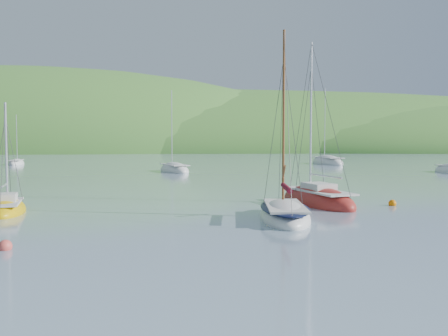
{
  "coord_description": "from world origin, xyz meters",
  "views": [
    {
      "loc": [
        0.63,
        -17.11,
        3.78
      ],
      "look_at": [
        1.96,
        8.0,
        2.35
      ],
      "focal_mm": 40.0,
      "sensor_mm": 36.0,
      "label": 1
    }
  ],
  "objects_px": {
    "daysailer_white": "(285,215)",
    "sloop_red": "(317,201)",
    "distant_sloop_a": "(174,170)",
    "sailboat_yellow": "(6,210)",
    "distant_sloop_b": "(327,163)",
    "distant_sloop_c": "(16,164)"
  },
  "relations": [
    {
      "from": "daysailer_white",
      "to": "sloop_red",
      "type": "relative_size",
      "value": 0.94
    },
    {
      "from": "distant_sloop_a",
      "to": "daysailer_white",
      "type": "bearing_deg",
      "value": -99.3
    },
    {
      "from": "sloop_red",
      "to": "sailboat_yellow",
      "type": "xyz_separation_m",
      "value": [
        -16.87,
        -2.4,
        -0.04
      ]
    },
    {
      "from": "sailboat_yellow",
      "to": "distant_sloop_b",
      "type": "height_order",
      "value": "distant_sloop_b"
    },
    {
      "from": "daysailer_white",
      "to": "sloop_red",
      "type": "distance_m",
      "value": 6.02
    },
    {
      "from": "distant_sloop_a",
      "to": "distant_sloop_b",
      "type": "height_order",
      "value": "distant_sloop_b"
    },
    {
      "from": "daysailer_white",
      "to": "sailboat_yellow",
      "type": "xyz_separation_m",
      "value": [
        -14.01,
        2.9,
        -0.06
      ]
    },
    {
      "from": "sloop_red",
      "to": "distant_sloop_b",
      "type": "relative_size",
      "value": 0.8
    },
    {
      "from": "distant_sloop_a",
      "to": "sailboat_yellow",
      "type": "bearing_deg",
      "value": -122.64
    },
    {
      "from": "distant_sloop_a",
      "to": "sloop_red",
      "type": "bearing_deg",
      "value": -92.39
    },
    {
      "from": "daysailer_white",
      "to": "distant_sloop_c",
      "type": "bearing_deg",
      "value": 124.54
    },
    {
      "from": "sailboat_yellow",
      "to": "distant_sloop_c",
      "type": "bearing_deg",
      "value": 95.11
    },
    {
      "from": "sloop_red",
      "to": "distant_sloop_b",
      "type": "bearing_deg",
      "value": 57.53
    },
    {
      "from": "daysailer_white",
      "to": "sloop_red",
      "type": "bearing_deg",
      "value": 65.78
    },
    {
      "from": "sloop_red",
      "to": "distant_sloop_c",
      "type": "xyz_separation_m",
      "value": [
        -34.47,
        48.57,
        -0.05
      ]
    },
    {
      "from": "distant_sloop_c",
      "to": "sailboat_yellow",
      "type": "bearing_deg",
      "value": -80.16
    },
    {
      "from": "distant_sloop_b",
      "to": "distant_sloop_c",
      "type": "bearing_deg",
      "value": 169.5
    },
    {
      "from": "daysailer_white",
      "to": "distant_sloop_b",
      "type": "height_order",
      "value": "distant_sloop_b"
    },
    {
      "from": "distant_sloop_b",
      "to": "sloop_red",
      "type": "bearing_deg",
      "value": -114.46
    },
    {
      "from": "sailboat_yellow",
      "to": "sloop_red",
      "type": "bearing_deg",
      "value": -5.85
    },
    {
      "from": "daysailer_white",
      "to": "sloop_red",
      "type": "height_order",
      "value": "sloop_red"
    },
    {
      "from": "distant_sloop_a",
      "to": "distant_sloop_c",
      "type": "bearing_deg",
      "value": 123.12
    }
  ]
}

